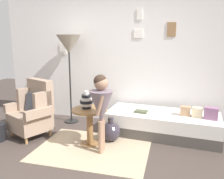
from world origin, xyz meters
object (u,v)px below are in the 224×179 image
daybed (162,124)px  floor_lamp (69,46)px  armchair (33,111)px  side_table (90,119)px  vase_striped (86,101)px  book_on_daybed (141,112)px  demijohn_near (111,131)px  person_child (101,104)px

daybed → floor_lamp: 2.26m
armchair → floor_lamp: size_ratio=0.56×
side_table → vase_striped: bearing=157.8°
book_on_daybed → daybed: bearing=10.1°
side_table → demijohn_near: bearing=36.4°
vase_striped → person_child: (0.31, -0.23, 0.04)m
floor_lamp → demijohn_near: bearing=-34.6°
daybed → person_child: size_ratio=1.69×
side_table → floor_lamp: 1.61m
demijohn_near → armchair: bearing=-176.2°
armchair → floor_lamp: (0.34, 0.80, 1.08)m
daybed → side_table: size_ratio=3.34×
armchair → side_table: (1.08, -0.12, -0.02)m
book_on_daybed → armchair: bearing=-164.2°
vase_striped → demijohn_near: (0.34, 0.19, -0.54)m
vase_striped → floor_lamp: floor_lamp is taller
daybed → vase_striped: (-1.14, -0.67, 0.50)m
demijohn_near → book_on_daybed: bearing=43.8°
armchair → vase_striped: armchair is taller
armchair → person_child: (1.34, -0.33, 0.31)m
vase_striped → demijohn_near: size_ratio=0.68×
side_table → demijohn_near: side_table is taller
armchair → floor_lamp: 1.38m
armchair → daybed: 2.25m
demijohn_near → daybed: bearing=31.2°
vase_striped → daybed: bearing=30.4°
vase_striped → floor_lamp: (-0.68, 0.89, 0.81)m
armchair → book_on_daybed: armchair is taller
person_child → demijohn_near: 0.72m
vase_striped → book_on_daybed: (0.78, 0.61, -0.29)m
daybed → vase_striped: 1.42m
daybed → demijohn_near: 0.94m
armchair → demijohn_near: bearing=3.8°
floor_lamp → book_on_daybed: 1.85m
daybed → armchair: bearing=-165.1°
daybed → demijohn_near: demijohn_near is taller
side_table → person_child: 0.47m
demijohn_near → vase_striped: bearing=-151.4°
person_child → daybed: bearing=47.5°
person_child → demijohn_near: size_ratio=2.87×
vase_striped → floor_lamp: size_ratio=0.16×
vase_striped → person_child: person_child is taller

